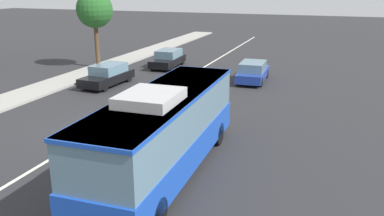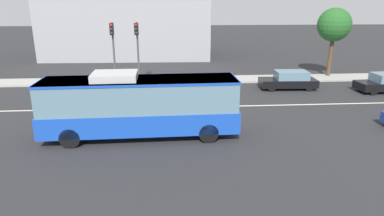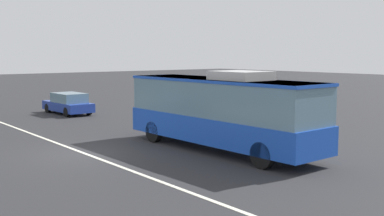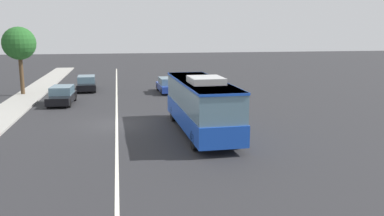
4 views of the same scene
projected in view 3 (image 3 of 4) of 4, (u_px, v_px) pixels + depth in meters
ground_plane at (83, 153)px, 19.80m from camera, size 160.00×160.00×0.00m
lane_centre_line at (83, 153)px, 19.80m from camera, size 76.00×0.16×0.01m
transit_bus at (221, 109)px, 20.17m from camera, size 10.05×2.72×3.46m
sedan_blue at (68, 103)px, 32.59m from camera, size 4.56×1.97×1.46m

